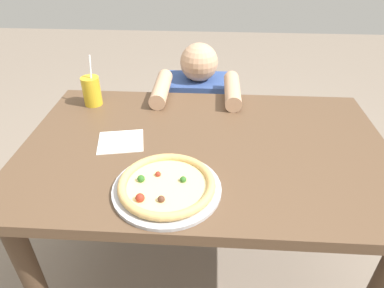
# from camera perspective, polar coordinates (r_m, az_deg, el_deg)

# --- Properties ---
(ground_plane) EXTENTS (8.00, 8.00, 0.00)m
(ground_plane) POSITION_cam_1_polar(r_m,az_deg,el_deg) (1.75, 1.61, -20.83)
(ground_plane) COLOR gray
(dining_table) EXTENTS (1.31, 0.83, 0.75)m
(dining_table) POSITION_cam_1_polar(r_m,az_deg,el_deg) (1.28, 2.07, -4.25)
(dining_table) COLOR brown
(dining_table) RESTS_ON ground
(pizza_near) EXTENTS (0.33, 0.33, 0.04)m
(pizza_near) POSITION_cam_1_polar(r_m,az_deg,el_deg) (1.01, -4.28, -7.01)
(pizza_near) COLOR #B7B7BC
(pizza_near) RESTS_ON dining_table
(drink_cup_colored) EXTENTS (0.08, 0.08, 0.22)m
(drink_cup_colored) POSITION_cam_1_polar(r_m,az_deg,el_deg) (1.51, -16.48, 8.55)
(drink_cup_colored) COLOR gold
(drink_cup_colored) RESTS_ON dining_table
(paper_napkin) EXTENTS (0.18, 0.17, 0.00)m
(paper_napkin) POSITION_cam_1_polar(r_m,az_deg,el_deg) (1.25, -11.90, 0.29)
(paper_napkin) COLOR white
(paper_napkin) RESTS_ON dining_table
(diner_seated) EXTENTS (0.39, 0.51, 0.92)m
(diner_seated) POSITION_cam_1_polar(r_m,az_deg,el_deg) (1.89, 1.04, 2.18)
(diner_seated) COLOR #333847
(diner_seated) RESTS_ON ground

